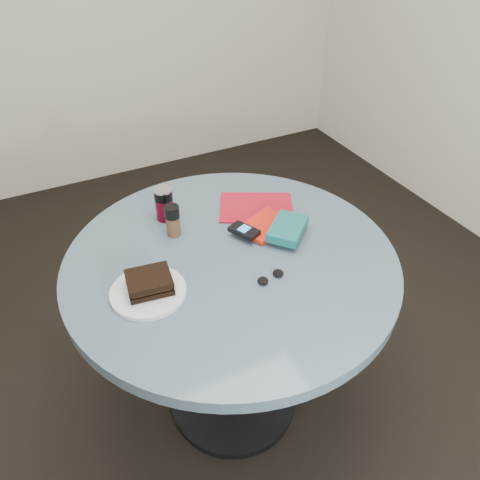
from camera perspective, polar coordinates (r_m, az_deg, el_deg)
name	(u,v)px	position (r m, az deg, el deg)	size (l,w,h in m)	color
ground	(233,401)	(1.97, -0.83, -18.99)	(4.00, 4.00, 0.00)	black
table	(232,295)	(1.51, -1.02, -6.72)	(1.00, 1.00, 0.75)	black
plate	(148,292)	(1.30, -11.12, -6.23)	(0.21, 0.21, 0.01)	silver
sandwich	(149,282)	(1.29, -11.00, -5.08)	(0.13, 0.12, 0.04)	black
soda_can	(164,204)	(1.55, -9.22, 4.36)	(0.06, 0.06, 0.11)	#620417
pepper_grinder	(173,221)	(1.47, -8.19, 2.36)	(0.06, 0.06, 0.11)	#513622
magazine	(256,207)	(1.61, 2.00, 4.00)	(0.25, 0.19, 0.00)	maroon
red_book	(265,225)	(1.51, 3.04, 1.81)	(0.17, 0.11, 0.01)	red
novel	(288,229)	(1.46, 5.82, 1.40)	(0.15, 0.10, 0.03)	#125759
mp3_player	(244,231)	(1.46, 0.50, 1.14)	(0.09, 0.11, 0.02)	black
headphones	(271,277)	(1.32, 3.76, -4.52)	(0.09, 0.04, 0.02)	black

